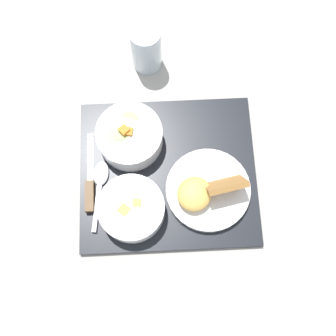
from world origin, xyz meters
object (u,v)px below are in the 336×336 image
object	(u,v)px
spoon	(100,184)
knife	(90,190)
bowl_soup	(131,209)
glass_water	(146,50)
bowl_salad	(130,136)
plate_main	(206,190)

from	to	relation	value
spoon	knife	bearing A→B (deg)	130.84
bowl_soup	spoon	distance (m)	0.09
knife	glass_water	size ratio (longest dim) A/B	1.46
bowl_salad	glass_water	xyz separation A→B (m)	(0.01, 0.20, 0.01)
spoon	glass_water	xyz separation A→B (m)	(0.06, 0.30, 0.04)
bowl_salad	knife	bearing A→B (deg)	-120.21
plate_main	glass_water	bearing A→B (deg)	118.24
bowl_soup	spoon	size ratio (longest dim) A/B	0.89
bowl_soup	plate_main	xyz separation A→B (m)	(0.15, 0.06, -0.01)
glass_water	spoon	bearing A→B (deg)	-101.63
spoon	bowl_soup	bearing A→B (deg)	-125.43
knife	spoon	world-z (taller)	knife
bowl_salad	glass_water	distance (m)	0.20
bowl_salad	glass_water	size ratio (longest dim) A/B	1.16
knife	glass_water	bearing A→B (deg)	-23.27
knife	spoon	size ratio (longest dim) A/B	1.15
bowl_salad	bowl_soup	size ratio (longest dim) A/B	1.03
bowl_salad	plate_main	size ratio (longest dim) A/B	0.79
spoon	glass_water	world-z (taller)	glass_water
bowl_soup	plate_main	world-z (taller)	plate_main
bowl_soup	knife	bearing A→B (deg)	160.67
plate_main	knife	size ratio (longest dim) A/B	1.01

